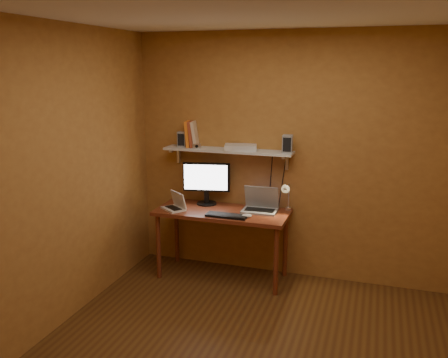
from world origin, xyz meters
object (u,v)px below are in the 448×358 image
(desk, at_px, (222,218))
(wall_shelf, at_px, (228,151))
(keyboard, at_px, (227,216))
(speaker_left, at_px, (182,139))
(shelf_camera, at_px, (197,146))
(mouse, at_px, (247,216))
(router, at_px, (241,147))
(netbook, at_px, (176,205))
(speaker_right, at_px, (287,144))
(monitor, at_px, (206,181))
(desk_lamp, at_px, (287,194))
(laptop, at_px, (260,204))

(desk, distance_m, wall_shelf, 0.72)
(wall_shelf, relative_size, keyboard, 3.30)
(speaker_left, distance_m, shelf_camera, 0.21)
(mouse, bearing_deg, desk, 135.33)
(wall_shelf, xyz_separation_m, router, (0.14, 0.01, 0.04))
(desk, distance_m, shelf_camera, 0.82)
(wall_shelf, relative_size, shelf_camera, 14.87)
(desk, xyz_separation_m, router, (0.14, 0.20, 0.74))
(wall_shelf, distance_m, netbook, 0.80)
(keyboard, bearing_deg, shelf_camera, 145.34)
(speaker_right, xyz_separation_m, router, (-0.50, 0.02, -0.06))
(shelf_camera, bearing_deg, monitor, 25.18)
(speaker_right, bearing_deg, desk_lamp, -74.88)
(speaker_left, distance_m, speaker_right, 1.17)
(monitor, distance_m, router, 0.54)
(netbook, xyz_separation_m, mouse, (0.80, -0.04, -0.03))
(monitor, height_order, router, router)
(desk, bearing_deg, speaker_right, 15.94)
(mouse, xyz_separation_m, shelf_camera, (-0.64, 0.28, 0.63))
(netbook, distance_m, mouse, 0.80)
(desk, distance_m, speaker_left, 0.97)
(netbook, height_order, router, router)
(desk, xyz_separation_m, speaker_left, (-0.53, 0.20, 0.79))
(keyboard, height_order, mouse, mouse)
(netbook, relative_size, router, 0.92)
(keyboard, distance_m, desk_lamp, 0.66)
(desk_lamp, bearing_deg, laptop, -178.56)
(netbook, bearing_deg, keyboard, 28.95)
(monitor, height_order, shelf_camera, shelf_camera)
(desk, relative_size, mouse, 13.59)
(mouse, distance_m, shelf_camera, 0.95)
(desk_lamp, height_order, speaker_right, speaker_right)
(netbook, relative_size, desk_lamp, 0.82)
(keyboard, xyz_separation_m, desk_lamp, (0.55, 0.31, 0.20))
(laptop, distance_m, netbook, 0.90)
(netbook, xyz_separation_m, keyboard, (0.59, -0.07, -0.04))
(mouse, distance_m, desk_lamp, 0.49)
(mouse, xyz_separation_m, desk_lamp, (0.35, 0.28, 0.19))
(mouse, height_order, speaker_right, speaker_right)
(speaker_left, bearing_deg, speaker_right, -2.86)
(wall_shelf, distance_m, mouse, 0.75)
(monitor, distance_m, desk_lamp, 0.90)
(desk_lamp, height_order, speaker_left, speaker_left)
(laptop, height_order, keyboard, laptop)
(monitor, xyz_separation_m, speaker_right, (0.88, 0.01, 0.45))
(monitor, distance_m, speaker_left, 0.53)
(mouse, distance_m, speaker_left, 1.14)
(desk_lamp, bearing_deg, mouse, -141.38)
(desk, height_order, speaker_right, speaker_right)
(desk, height_order, netbook, netbook)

